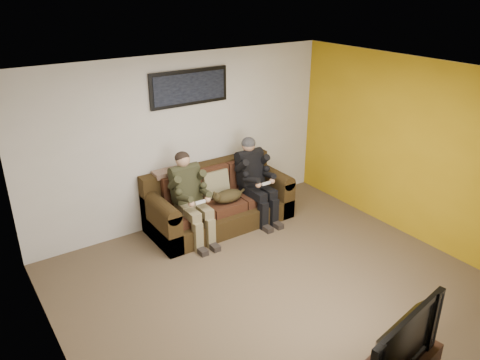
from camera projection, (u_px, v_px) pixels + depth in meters
floor at (273, 286)px, 5.88m from camera, size 5.00×5.00×0.00m
ceiling at (280, 79)px, 4.85m from camera, size 5.00×5.00×0.00m
wall_back at (184, 141)px, 7.07m from camera, size 5.00×0.00×5.00m
wall_front at (455, 293)px, 3.66m from camera, size 5.00×0.00×5.00m
wall_left at (51, 261)px, 4.08m from camera, size 0.00×4.50×4.50m
wall_right at (414, 151)px, 6.65m from camera, size 0.00×4.50×4.50m
accent_wall_right at (414, 151)px, 6.65m from camera, size 0.00×4.50×4.50m
sofa at (217, 202)px, 7.29m from camera, size 2.22×0.96×0.91m
throw_pillow at (216, 184)px, 7.20m from camera, size 0.42×0.20×0.42m
throw_blanket at (168, 173)px, 6.93m from camera, size 0.45×0.22×0.08m
person_left at (190, 193)px, 6.70m from camera, size 0.51×0.87×1.30m
person_right at (254, 175)px, 7.29m from camera, size 0.51×0.86×1.31m
cat at (227, 196)px, 7.03m from camera, size 0.66×0.26×0.24m
framed_poster at (189, 87)px, 6.78m from camera, size 1.25×0.05×0.52m
television at (394, 340)px, 3.99m from camera, size 1.13×0.33×0.64m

